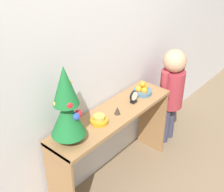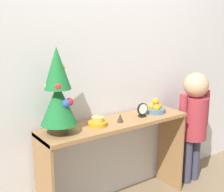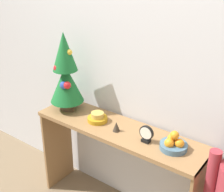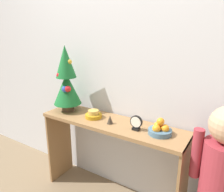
{
  "view_description": "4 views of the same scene",
  "coord_description": "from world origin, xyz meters",
  "px_view_note": "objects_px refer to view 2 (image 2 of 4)",
  "views": [
    {
      "loc": [
        -1.68,
        -1.24,
        2.24
      ],
      "look_at": [
        -0.01,
        0.18,
        0.93
      ],
      "focal_mm": 50.0,
      "sensor_mm": 36.0,
      "label": 1
    },
    {
      "loc": [
        -1.4,
        -1.74,
        1.54
      ],
      "look_at": [
        -0.03,
        0.18,
        0.97
      ],
      "focal_mm": 50.0,
      "sensor_mm": 36.0,
      "label": 2
    },
    {
      "loc": [
        1.1,
        -1.37,
        1.89
      ],
      "look_at": [
        -0.08,
        0.21,
        0.98
      ],
      "focal_mm": 50.0,
      "sensor_mm": 36.0,
      "label": 3
    },
    {
      "loc": [
        0.91,
        -1.26,
        1.5
      ],
      "look_at": [
        -0.01,
        0.21,
        0.98
      ],
      "focal_mm": 35.0,
      "sensor_mm": 36.0,
      "label": 4
    }
  ],
  "objects_px": {
    "fruit_bowl": "(155,108)",
    "singing_bowl": "(98,122)",
    "mini_tree": "(58,93)",
    "figurine": "(120,118)",
    "child_figure": "(194,115)",
    "desk_clock": "(142,110)"
  },
  "relations": [
    {
      "from": "figurine",
      "to": "child_figure",
      "type": "xyz_separation_m",
      "value": [
        0.85,
        -0.03,
        -0.12
      ]
    },
    {
      "from": "singing_bowl",
      "to": "desk_clock",
      "type": "bearing_deg",
      "value": -3.44
    },
    {
      "from": "desk_clock",
      "to": "child_figure",
      "type": "relative_size",
      "value": 0.11
    },
    {
      "from": "singing_bowl",
      "to": "mini_tree",
      "type": "bearing_deg",
      "value": 177.52
    },
    {
      "from": "figurine",
      "to": "mini_tree",
      "type": "bearing_deg",
      "value": 174.96
    },
    {
      "from": "fruit_bowl",
      "to": "desk_clock",
      "type": "bearing_deg",
      "value": -169.38
    },
    {
      "from": "fruit_bowl",
      "to": "figurine",
      "type": "height_order",
      "value": "fruit_bowl"
    },
    {
      "from": "singing_bowl",
      "to": "child_figure",
      "type": "xyz_separation_m",
      "value": [
        1.05,
        -0.06,
        -0.11
      ]
    },
    {
      "from": "singing_bowl",
      "to": "figurine",
      "type": "relative_size",
      "value": 2.09
    },
    {
      "from": "mini_tree",
      "to": "desk_clock",
      "type": "relative_size",
      "value": 5.19
    },
    {
      "from": "singing_bowl",
      "to": "figurine",
      "type": "height_order",
      "value": "figurine"
    },
    {
      "from": "mini_tree",
      "to": "child_figure",
      "type": "bearing_deg",
      "value": -3.06
    },
    {
      "from": "mini_tree",
      "to": "singing_bowl",
      "type": "height_order",
      "value": "mini_tree"
    },
    {
      "from": "fruit_bowl",
      "to": "desk_clock",
      "type": "height_order",
      "value": "fruit_bowl"
    },
    {
      "from": "fruit_bowl",
      "to": "singing_bowl",
      "type": "bearing_deg",
      "value": -179.26
    },
    {
      "from": "fruit_bowl",
      "to": "child_figure",
      "type": "xyz_separation_m",
      "value": [
        0.44,
        -0.07,
        -0.12
      ]
    },
    {
      "from": "mini_tree",
      "to": "fruit_bowl",
      "type": "distance_m",
      "value": 0.95
    },
    {
      "from": "fruit_bowl",
      "to": "mini_tree",
      "type": "bearing_deg",
      "value": 179.64
    },
    {
      "from": "fruit_bowl",
      "to": "singing_bowl",
      "type": "xyz_separation_m",
      "value": [
        -0.61,
        -0.01,
        -0.01
      ]
    },
    {
      "from": "mini_tree",
      "to": "child_figure",
      "type": "relative_size",
      "value": 0.57
    },
    {
      "from": "fruit_bowl",
      "to": "child_figure",
      "type": "bearing_deg",
      "value": -8.64
    },
    {
      "from": "mini_tree",
      "to": "desk_clock",
      "type": "bearing_deg",
      "value": -3.04
    }
  ]
}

